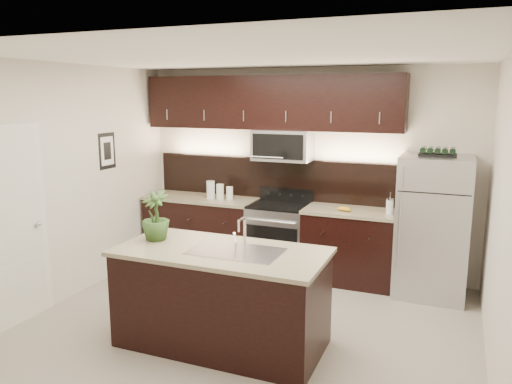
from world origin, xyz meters
TOP-DOWN VIEW (x-y plane):
  - ground at (0.00, 0.00)m, footprint 4.50×4.50m
  - room_walls at (-0.11, -0.04)m, footprint 4.52×4.02m
  - counter_run at (-0.46, 1.69)m, footprint 3.51×0.65m
  - upper_fixtures at (-0.43, 1.84)m, footprint 3.49×0.40m
  - island at (-0.09, -0.40)m, footprint 1.96×0.96m
  - sink_faucet at (0.06, -0.38)m, footprint 0.84×0.50m
  - refrigerator at (1.67, 1.63)m, footprint 0.80×0.72m
  - wine_rack at (1.67, 1.63)m, footprint 0.41×0.25m
  - plant at (-0.82, -0.34)m, footprint 0.28×0.28m
  - canisters at (-1.14, 1.66)m, footprint 0.36×0.16m
  - french_press at (1.17, 1.64)m, footprint 0.09×0.09m
  - bananas at (0.60, 1.61)m, footprint 0.21×0.19m

SIDE VIEW (x-z plane):
  - ground at x=0.00m, z-range 0.00..0.00m
  - counter_run at x=-0.46m, z-range 0.00..0.94m
  - island at x=-0.09m, z-range 0.00..0.94m
  - refrigerator at x=1.67m, z-range 0.00..1.66m
  - sink_faucet at x=0.06m, z-range 0.81..1.10m
  - bananas at x=0.60m, z-range 0.94..0.99m
  - french_press at x=1.17m, z-range 0.91..1.17m
  - canisters at x=-1.14m, z-range 0.93..1.17m
  - plant at x=-0.82m, z-range 0.94..1.43m
  - room_walls at x=-0.11m, z-range 0.34..3.05m
  - wine_rack at x=1.67m, z-range 1.66..1.76m
  - upper_fixtures at x=-0.43m, z-range 1.31..2.97m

